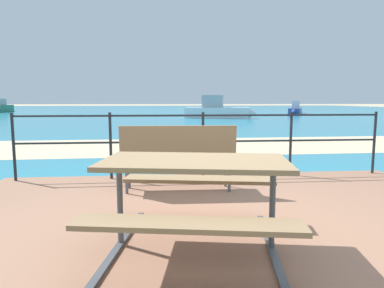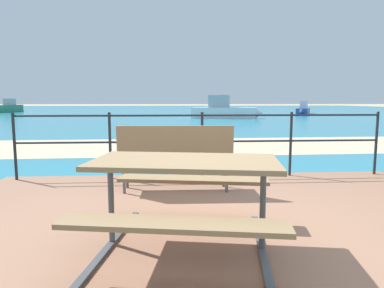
% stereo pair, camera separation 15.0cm
% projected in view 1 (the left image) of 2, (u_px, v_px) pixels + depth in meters
% --- Properties ---
extents(ground_plane, '(240.00, 240.00, 0.00)m').
position_uv_depth(ground_plane, '(234.00, 237.00, 3.32)').
color(ground_plane, tan).
extents(patio_paving, '(6.40, 5.20, 0.06)m').
position_uv_depth(patio_paving, '(234.00, 234.00, 3.32)').
color(patio_paving, '#996B51').
rests_on(patio_paving, ground).
extents(sea_water, '(90.00, 90.00, 0.01)m').
position_uv_depth(sea_water, '(165.00, 111.00, 42.83)').
color(sea_water, teal).
rests_on(sea_water, ground).
extents(beach_strip, '(54.07, 5.02, 0.01)m').
position_uv_depth(beach_strip, '(184.00, 146.00, 9.88)').
color(beach_strip, beige).
rests_on(beach_strip, ground).
extents(picnic_table, '(1.77, 1.80, 0.76)m').
position_uv_depth(picnic_table, '(195.00, 181.00, 2.87)').
color(picnic_table, '#8C704C').
rests_on(picnic_table, patio_paving).
extents(park_bench, '(1.56, 0.45, 0.92)m').
position_uv_depth(park_bench, '(178.00, 153.00, 4.67)').
color(park_bench, '#8C704C').
rests_on(park_bench, patio_paving).
extents(railing_fence, '(5.94, 0.04, 1.06)m').
position_uv_depth(railing_fence, '(203.00, 136.00, 5.58)').
color(railing_fence, '#1E2328').
rests_on(railing_fence, patio_paving).
extents(boat_mid, '(3.07, 5.21, 1.26)m').
position_uv_depth(boat_mid, '(295.00, 110.00, 34.67)').
color(boat_mid, '#2D478C').
rests_on(boat_mid, sea_water).
extents(boat_far, '(5.25, 2.64, 1.68)m').
position_uv_depth(boat_far, '(218.00, 110.00, 25.30)').
color(boat_far, silver).
rests_on(boat_far, sea_water).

